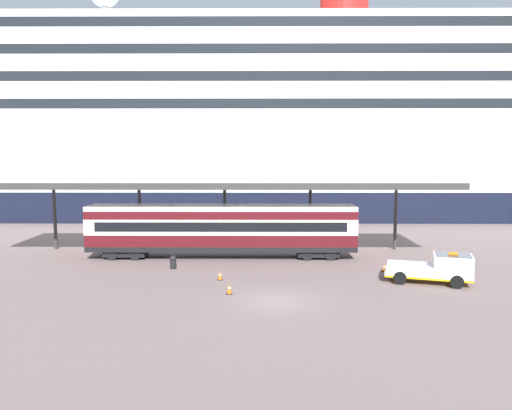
{
  "coord_description": "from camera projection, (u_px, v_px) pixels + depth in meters",
  "views": [
    {
      "loc": [
        -0.94,
        -27.14,
        8.22
      ],
      "look_at": [
        -1.15,
        8.13,
        4.5
      ],
      "focal_mm": 35.22,
      "sensor_mm": 36.0,
      "label": 1
    }
  ],
  "objects": [
    {
      "name": "traffic_cone_near",
      "position": [
        220.0,
        275.0,
        32.41
      ],
      "size": [
        0.36,
        0.36,
        0.62
      ],
      "color": "black",
      "rests_on": "ground"
    },
    {
      "name": "quay_bollard",
      "position": [
        173.0,
        261.0,
        35.5
      ],
      "size": [
        0.48,
        0.48,
        0.96
      ],
      "color": "black",
      "rests_on": "ground"
    },
    {
      "name": "traffic_cone_far",
      "position": [
        229.0,
        289.0,
        29.18
      ],
      "size": [
        0.36,
        0.36,
        0.64
      ],
      "color": "black",
      "rests_on": "ground"
    },
    {
      "name": "platform_canopy",
      "position": [
        222.0,
        181.0,
        39.22
      ],
      "size": [
        36.08,
        6.45,
        6.26
      ],
      "color": "#BDBDBD",
      "rests_on": "ground"
    },
    {
      "name": "ground_plane",
      "position": [
        276.0,
        301.0,
        27.85
      ],
      "size": [
        400.0,
        400.0,
        0.0
      ],
      "primitive_type": "plane",
      "color": "#6B5958"
    },
    {
      "name": "traffic_cone_mid",
      "position": [
        384.0,
        267.0,
        34.69
      ],
      "size": [
        0.36,
        0.36,
        0.6
      ],
      "color": "black",
      "rests_on": "ground"
    },
    {
      "name": "service_truck",
      "position": [
        437.0,
        268.0,
        31.55
      ],
      "size": [
        5.56,
        3.43,
        2.02
      ],
      "color": "white",
      "rests_on": "ground"
    },
    {
      "name": "train_carriage",
      "position": [
        222.0,
        228.0,
        39.17
      ],
      "size": [
        20.73,
        2.81,
        4.11
      ],
      "color": "black",
      "rests_on": "ground"
    },
    {
      "name": "cruise_ship",
      "position": [
        383.0,
        129.0,
        71.76
      ],
      "size": [
        140.66,
        30.59,
        35.44
      ],
      "color": "black",
      "rests_on": "ground"
    }
  ]
}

